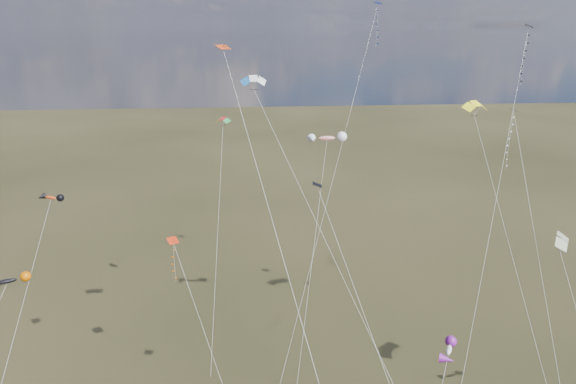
{
  "coord_description": "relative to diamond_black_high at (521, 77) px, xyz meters",
  "views": [
    {
      "loc": [
        -4.31,
        -29.64,
        34.54
      ],
      "look_at": [
        0.0,
        18.0,
        19.0
      ],
      "focal_mm": 32.0,
      "sensor_mm": 36.0,
      "label": 1
    }
  ],
  "objects": [
    {
      "name": "diamond_orange_center",
      "position": [
        -26.07,
        -17.59,
        -6.96
      ],
      "size": [
        10.3,
        28.5,
        33.17
      ],
      "color": "red",
      "rests_on": "ground"
    },
    {
      "name": "novelty_orange_black",
      "position": [
        -47.57,
        1.95,
        -12.0
      ],
      "size": [
        4.55,
        15.96,
        18.21
      ],
      "color": "#CB4217",
      "rests_on": "ground"
    },
    {
      "name": "novelty_white_purple",
      "position": [
        -13.6,
        -19.82,
        -17.04
      ],
      "size": [
        4.93,
        6.92,
        13.08
      ],
      "color": "silver",
      "rests_on": "ground"
    },
    {
      "name": "diamond_navy_right",
      "position": [
        0.2,
        -0.1,
        -7.77
      ],
      "size": [
        3.74,
        23.75,
        26.32
      ],
      "color": "#0E0A52",
      "rests_on": "ground"
    },
    {
      "name": "diamond_navy_tall",
      "position": [
        -12.2,
        12.67,
        2.35
      ],
      "size": [
        14.21,
        21.76,
        37.29
      ],
      "color": "#0F1548",
      "rests_on": "ground"
    },
    {
      "name": "parafoil_yellow",
      "position": [
        -3.53,
        1.62,
        -2.87
      ],
      "size": [
        5.04,
        17.81,
        27.57
      ],
      "color": "yellow",
      "rests_on": "ground"
    },
    {
      "name": "novelty_black_orange",
      "position": [
        -49.41,
        -6.13,
        -17.13
      ],
      "size": [
        7.03,
        7.96,
        13.08
      ],
      "color": "black",
      "rests_on": "ground"
    },
    {
      "name": "diamond_red_low",
      "position": [
        -34.66,
        -2.65,
        -17.98
      ],
      "size": [
        6.76,
        10.82,
        14.55
      ],
      "color": "#B3260C",
      "rests_on": "ground"
    },
    {
      "name": "diamond_black_mid",
      "position": [
        -19.62,
        -15.39,
        -13.95
      ],
      "size": [
        8.24,
        13.65,
        22.72
      ],
      "color": "black",
      "rests_on": "ground"
    },
    {
      "name": "diamond_black_high",
      "position": [
        0.0,
        0.0,
        0.0
      ],
      "size": [
        14.24,
        21.55,
        34.7
      ],
      "color": "black",
      "rests_on": "ground"
    },
    {
      "name": "parafoil_blue_white",
      "position": [
        -26.49,
        -0.37,
        -0.05
      ],
      "size": [
        14.85,
        17.58,
        30.41
      ],
      "color": "#216AAD",
      "rests_on": "ground"
    },
    {
      "name": "parafoil_striped",
      "position": [
        0.16,
        -10.35,
        -12.88
      ],
      "size": [
        3.09,
        14.68,
        17.59
      ],
      "color": "yellow",
      "rests_on": "ground"
    },
    {
      "name": "novelty_redwhite_stripe",
      "position": [
        -18.51,
        5.09,
        -6.96
      ],
      "size": [
        6.97,
        15.82,
        23.41
      ],
      "color": "red",
      "rests_on": "ground"
    },
    {
      "name": "parafoil_tricolor",
      "position": [
        -30.03,
        10.45,
        -5.75
      ],
      "size": [
        2.79,
        16.54,
        24.6
      ],
      "color": "yellow",
      "rests_on": "ground"
    }
  ]
}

